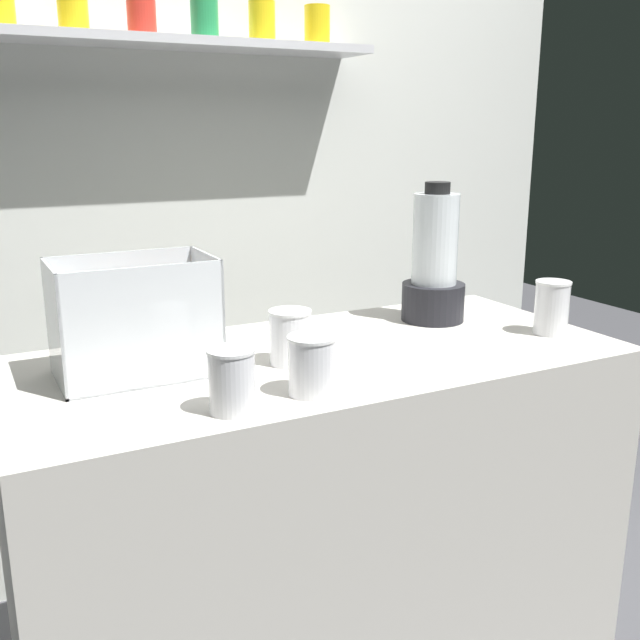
{
  "coord_description": "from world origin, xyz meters",
  "views": [
    {
      "loc": [
        -0.73,
        -1.41,
        1.4
      ],
      "look_at": [
        0.0,
        0.0,
        0.98
      ],
      "focal_mm": 41.03,
      "sensor_mm": 36.0,
      "label": 1
    }
  ],
  "objects_px": {
    "carrot_display_bin": "(142,338)",
    "juice_cup_carrot_right": "(552,310)",
    "juice_cup_beet_middle": "(290,339)",
    "juice_cup_carrot_far_left": "(232,385)",
    "blender_pitcher": "(434,267)",
    "juice_cup_carrot_left": "(312,367)"
  },
  "relations": [
    {
      "from": "carrot_display_bin",
      "to": "juice_cup_carrot_right",
      "type": "distance_m",
      "value": 0.99
    },
    {
      "from": "juice_cup_beet_middle",
      "to": "juice_cup_carrot_right",
      "type": "distance_m",
      "value": 0.68
    },
    {
      "from": "juice_cup_beet_middle",
      "to": "juice_cup_carrot_far_left",
      "type": "bearing_deg",
      "value": -135.83
    },
    {
      "from": "juice_cup_carrot_far_left",
      "to": "juice_cup_carrot_right",
      "type": "xyz_separation_m",
      "value": [
        0.89,
        0.12,
        0.01
      ]
    },
    {
      "from": "blender_pitcher",
      "to": "juice_cup_carrot_far_left",
      "type": "height_order",
      "value": "blender_pitcher"
    },
    {
      "from": "carrot_display_bin",
      "to": "juice_cup_beet_middle",
      "type": "distance_m",
      "value": 0.31
    },
    {
      "from": "blender_pitcher",
      "to": "juice_cup_carrot_far_left",
      "type": "distance_m",
      "value": 0.8
    },
    {
      "from": "carrot_display_bin",
      "to": "blender_pitcher",
      "type": "distance_m",
      "value": 0.8
    },
    {
      "from": "juice_cup_carrot_far_left",
      "to": "carrot_display_bin",
      "type": "bearing_deg",
      "value": 107.04
    },
    {
      "from": "blender_pitcher",
      "to": "juice_cup_carrot_right",
      "type": "xyz_separation_m",
      "value": [
        0.18,
        -0.25,
        -0.08
      ]
    },
    {
      "from": "blender_pitcher",
      "to": "juice_cup_beet_middle",
      "type": "xyz_separation_m",
      "value": [
        -0.5,
        -0.16,
        -0.09
      ]
    },
    {
      "from": "juice_cup_carrot_far_left",
      "to": "juice_cup_beet_middle",
      "type": "bearing_deg",
      "value": 44.17
    },
    {
      "from": "juice_cup_carrot_far_left",
      "to": "juice_cup_carrot_left",
      "type": "distance_m",
      "value": 0.17
    },
    {
      "from": "juice_cup_carrot_left",
      "to": "blender_pitcher",
      "type": "bearing_deg",
      "value": 33.18
    },
    {
      "from": "blender_pitcher",
      "to": "juice_cup_carrot_left",
      "type": "relative_size",
      "value": 3.15
    },
    {
      "from": "juice_cup_carrot_left",
      "to": "juice_cup_beet_middle",
      "type": "distance_m",
      "value": 0.19
    },
    {
      "from": "carrot_display_bin",
      "to": "juice_cup_carrot_far_left",
      "type": "distance_m",
      "value": 0.3
    },
    {
      "from": "juice_cup_carrot_right",
      "to": "juice_cup_beet_middle",
      "type": "bearing_deg",
      "value": 173.15
    },
    {
      "from": "juice_cup_carrot_far_left",
      "to": "juice_cup_carrot_left",
      "type": "xyz_separation_m",
      "value": [
        0.17,
        0.02,
        0.0
      ]
    },
    {
      "from": "juice_cup_carrot_far_left",
      "to": "juice_cup_carrot_left",
      "type": "bearing_deg",
      "value": 5.94
    },
    {
      "from": "carrot_display_bin",
      "to": "juice_cup_carrot_right",
      "type": "height_order",
      "value": "carrot_display_bin"
    },
    {
      "from": "carrot_display_bin",
      "to": "blender_pitcher",
      "type": "xyz_separation_m",
      "value": [
        0.8,
        0.08,
        0.07
      ]
    }
  ]
}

